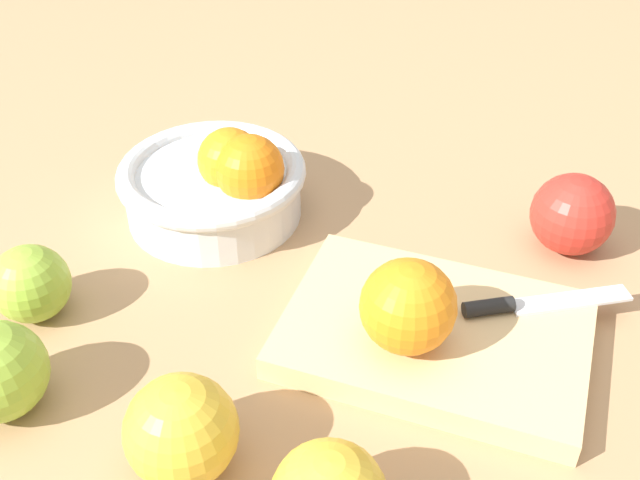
{
  "coord_description": "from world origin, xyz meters",
  "views": [
    {
      "loc": [
        0.14,
        -0.49,
        0.49
      ],
      "look_at": [
        0.0,
        0.07,
        0.04
      ],
      "focal_mm": 43.16,
      "sensor_mm": 36.0,
      "label": 1
    }
  ],
  "objects_px": {
    "apple_front_left_3": "(181,431)",
    "knife": "(524,304)",
    "apple_front_left_2": "(30,284)",
    "orange_on_board": "(408,306)",
    "bowl": "(219,182)",
    "apple_back_right": "(572,214)",
    "cutting_board": "(435,332)"
  },
  "relations": [
    {
      "from": "bowl",
      "to": "orange_on_board",
      "type": "xyz_separation_m",
      "value": [
        0.22,
        -0.17,
        0.02
      ]
    },
    {
      "from": "bowl",
      "to": "cutting_board",
      "type": "xyz_separation_m",
      "value": [
        0.25,
        -0.14,
        -0.03
      ]
    },
    {
      "from": "knife",
      "to": "apple_back_right",
      "type": "height_order",
      "value": "apple_back_right"
    },
    {
      "from": "bowl",
      "to": "orange_on_board",
      "type": "height_order",
      "value": "same"
    },
    {
      "from": "apple_back_right",
      "to": "apple_front_left_3",
      "type": "height_order",
      "value": "apple_front_left_3"
    },
    {
      "from": "knife",
      "to": "apple_front_left_2",
      "type": "distance_m",
      "value": 0.44
    },
    {
      "from": "orange_on_board",
      "to": "apple_front_left_3",
      "type": "distance_m",
      "value": 0.2
    },
    {
      "from": "cutting_board",
      "to": "apple_front_left_3",
      "type": "distance_m",
      "value": 0.24
    },
    {
      "from": "apple_front_left_3",
      "to": "knife",
      "type": "bearing_deg",
      "value": 41.63
    },
    {
      "from": "orange_on_board",
      "to": "apple_front_left_2",
      "type": "distance_m",
      "value": 0.34
    },
    {
      "from": "apple_front_left_2",
      "to": "orange_on_board",
      "type": "bearing_deg",
      "value": 3.27
    },
    {
      "from": "cutting_board",
      "to": "apple_front_left_2",
      "type": "bearing_deg",
      "value": -172.38
    },
    {
      "from": "cutting_board",
      "to": "apple_back_right",
      "type": "height_order",
      "value": "apple_back_right"
    },
    {
      "from": "cutting_board",
      "to": "orange_on_board",
      "type": "distance_m",
      "value": 0.06
    },
    {
      "from": "knife",
      "to": "apple_front_left_2",
      "type": "xyz_separation_m",
      "value": [
        -0.43,
        -0.08,
        0.01
      ]
    },
    {
      "from": "bowl",
      "to": "knife",
      "type": "relative_size",
      "value": 1.33
    },
    {
      "from": "orange_on_board",
      "to": "apple_back_right",
      "type": "xyz_separation_m",
      "value": [
        0.14,
        0.2,
        -0.02
      ]
    },
    {
      "from": "apple_front_left_2",
      "to": "apple_front_left_3",
      "type": "distance_m",
      "value": 0.23
    },
    {
      "from": "cutting_board",
      "to": "knife",
      "type": "bearing_deg",
      "value": 26.92
    },
    {
      "from": "knife",
      "to": "apple_front_left_3",
      "type": "bearing_deg",
      "value": -138.37
    },
    {
      "from": "apple_back_right",
      "to": "knife",
      "type": "bearing_deg",
      "value": -107.4
    },
    {
      "from": "bowl",
      "to": "orange_on_board",
      "type": "relative_size",
      "value": 2.47
    },
    {
      "from": "cutting_board",
      "to": "apple_back_right",
      "type": "relative_size",
      "value": 3.15
    },
    {
      "from": "cutting_board",
      "to": "apple_back_right",
      "type": "xyz_separation_m",
      "value": [
        0.11,
        0.17,
        0.03
      ]
    },
    {
      "from": "apple_front_left_2",
      "to": "bowl",
      "type": "bearing_deg",
      "value": 58.99
    },
    {
      "from": "orange_on_board",
      "to": "apple_front_left_2",
      "type": "relative_size",
      "value": 1.12
    },
    {
      "from": "cutting_board",
      "to": "apple_back_right",
      "type": "distance_m",
      "value": 0.2
    },
    {
      "from": "cutting_board",
      "to": "apple_front_left_2",
      "type": "xyz_separation_m",
      "value": [
        -0.36,
        -0.05,
        0.02
      ]
    },
    {
      "from": "orange_on_board",
      "to": "bowl",
      "type": "bearing_deg",
      "value": 143.21
    },
    {
      "from": "cutting_board",
      "to": "orange_on_board",
      "type": "xyz_separation_m",
      "value": [
        -0.02,
        -0.03,
        0.05
      ]
    },
    {
      "from": "bowl",
      "to": "apple_front_left_3",
      "type": "xyz_separation_m",
      "value": [
        0.08,
        -0.31,
        0.0
      ]
    },
    {
      "from": "apple_front_left_3",
      "to": "apple_front_left_2",
      "type": "bearing_deg",
      "value": 147.22
    }
  ]
}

